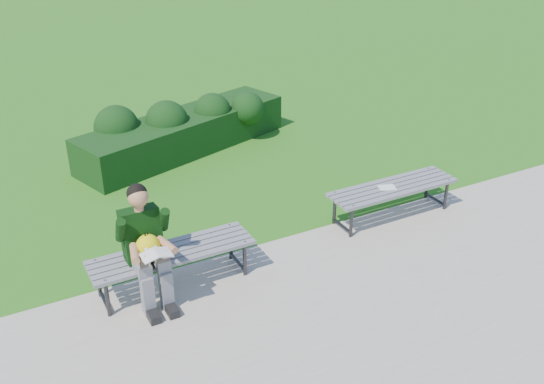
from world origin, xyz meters
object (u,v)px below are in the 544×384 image
(bench_left, at_px, (172,255))
(bench_right, at_px, (393,190))
(hedge, at_px, (181,128))
(paper_sheet, at_px, (387,187))
(seated_boy, at_px, (146,243))

(bench_left, bearing_deg, bench_right, 2.27)
(hedge, height_order, bench_right, hedge)
(bench_left, xyz_separation_m, paper_sheet, (3.00, 0.12, 0.06))
(seated_boy, bearing_deg, bench_left, 17.79)
(bench_left, relative_size, seated_boy, 1.37)
(bench_left, distance_m, seated_boy, 0.43)
(bench_left, bearing_deg, seated_boy, -162.21)
(paper_sheet, bearing_deg, bench_left, -177.65)
(seated_boy, xyz_separation_m, paper_sheet, (3.30, 0.22, -0.24))
(hedge, height_order, bench_left, hedge)
(hedge, xyz_separation_m, bench_left, (-1.45, -3.61, 0.02))
(bench_right, distance_m, paper_sheet, 0.12)
(paper_sheet, bearing_deg, bench_right, 0.00)
(paper_sheet, bearing_deg, seated_boy, -176.20)
(bench_right, distance_m, seated_boy, 3.42)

